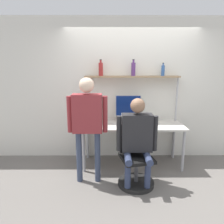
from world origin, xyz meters
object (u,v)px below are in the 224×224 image
object	(u,v)px
monitor	(128,107)
person_standing	(87,117)
bottle_blue	(163,70)
cell_phone	(146,126)
bottle_purple	(133,69)
laptop	(131,122)
office_chair	(135,167)
bottle_red	(101,69)
person_seated	(137,136)

from	to	relation	value
monitor	person_standing	size ratio (longest dim) A/B	0.30
monitor	bottle_blue	world-z (taller)	bottle_blue
cell_phone	bottle_purple	bearing A→B (deg)	116.91
monitor	bottle_blue	xyz separation A→B (m)	(0.63, 0.03, 0.68)
laptop	office_chair	xyz separation A→B (m)	(0.03, -0.60, -0.55)
monitor	office_chair	xyz separation A→B (m)	(0.05, -0.92, -0.77)
laptop	cell_phone	size ratio (longest dim) A/B	2.19
laptop	bottle_blue	xyz separation A→B (m)	(0.61, 0.35, 0.90)
cell_phone	bottle_blue	xyz separation A→B (m)	(0.34, 0.40, 0.95)
monitor	bottle_purple	distance (m)	0.71
bottle_red	office_chair	bearing A→B (deg)	-59.28
laptop	person_standing	world-z (taller)	person_standing
person_seated	person_standing	xyz separation A→B (m)	(-0.75, 0.13, 0.25)
bottle_red	bottle_purple	size ratio (longest dim) A/B	0.99
person_seated	office_chair	bearing A→B (deg)	102.31
person_standing	cell_phone	bearing A→B (deg)	25.46
person_seated	bottle_blue	distance (m)	1.47
monitor	bottle_red	size ratio (longest dim) A/B	1.69
cell_phone	person_standing	size ratio (longest dim) A/B	0.09
monitor	person_standing	bearing A→B (deg)	-129.39
person_standing	bottle_purple	world-z (taller)	bottle_purple
office_chair	person_standing	xyz separation A→B (m)	(-0.74, 0.09, 0.78)
cell_phone	bottle_blue	distance (m)	1.09
person_standing	bottle_blue	bearing A→B (deg)	33.39
monitor	cell_phone	xyz separation A→B (m)	(0.29, -0.37, -0.27)
office_chair	bottle_blue	distance (m)	1.82
office_chair	person_standing	size ratio (longest dim) A/B	0.56
cell_phone	bottle_purple	xyz separation A→B (m)	(-0.20, 0.40, 0.98)
monitor	bottle_blue	size ratio (longest dim) A/B	2.12
person_seated	bottle_blue	bearing A→B (deg)	60.31
person_seated	bottle_purple	world-z (taller)	bottle_purple
laptop	bottle_red	size ratio (longest dim) A/B	1.11
office_chair	bottle_blue	bearing A→B (deg)	58.75
bottle_blue	person_seated	bearing A→B (deg)	-119.69
laptop	person_standing	distance (m)	0.90
monitor	person_standing	xyz separation A→B (m)	(-0.68, -0.83, 0.01)
office_chair	person_seated	xyz separation A→B (m)	(0.01, -0.04, 0.52)
cell_phone	office_chair	size ratio (longest dim) A/B	0.16
bottle_blue	bottle_purple	bearing A→B (deg)	180.00
monitor	cell_phone	distance (m)	0.54
person_standing	bottle_blue	world-z (taller)	bottle_blue
bottle_purple	monitor	bearing A→B (deg)	-158.06
monitor	bottle_red	world-z (taller)	bottle_red
person_seated	bottle_blue	size ratio (longest dim) A/B	5.77
bottle_red	bottle_purple	distance (m)	0.60
monitor	person_seated	world-z (taller)	person_seated
bottle_red	person_standing	bearing A→B (deg)	-101.23
person_seated	person_standing	world-z (taller)	person_standing
office_chair	bottle_red	bearing A→B (deg)	120.72
cell_phone	office_chair	distance (m)	0.77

